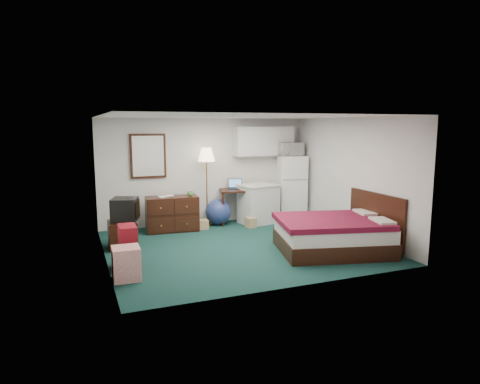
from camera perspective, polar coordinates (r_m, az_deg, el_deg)
name	(u,v)px	position (r m, az deg, el deg)	size (l,w,h in m)	color
floor	(240,246)	(8.40, 0.01, -7.26)	(5.00, 4.50, 0.01)	#103030
ceiling	(240,116)	(8.07, 0.01, 10.06)	(5.00, 4.50, 0.01)	silver
walls	(240,183)	(8.14, 0.01, 1.23)	(5.01, 4.51, 2.50)	silver
mirror	(148,156)	(9.87, -12.16, 4.72)	(0.80, 0.06, 1.00)	white
upper_cabinets	(264,141)	(10.55, 3.18, 6.79)	(1.50, 0.35, 0.70)	silver
headboard	(376,218)	(8.70, 17.68, -3.38)	(0.06, 1.56, 1.00)	black
dresser	(172,214)	(9.63, -9.04, -2.88)	(1.14, 0.52, 0.78)	black
floor_lamp	(207,187)	(9.98, -4.45, 0.67)	(0.40, 0.40, 1.82)	#B8843B
desk	(234,206)	(10.27, -0.83, -1.90)	(0.65, 0.65, 0.82)	black
exercise_ball	(218,212)	(10.13, -2.91, -2.67)	(0.61, 0.61, 0.61)	navy
kitchen_counter	(258,204)	(10.27, 2.45, -1.67)	(0.83, 0.63, 0.91)	silver
fridge	(291,187)	(10.79, 6.85, 0.63)	(0.65, 0.65, 1.59)	white
bed	(333,235)	(8.18, 12.25, -5.65)	(1.94, 1.52, 0.62)	#460B16
tv_stand	(122,234)	(8.56, -15.40, -5.48)	(0.51, 0.56, 0.51)	black
suitcase	(128,247)	(7.35, -14.72, -7.05)	(0.27, 0.44, 0.71)	maroon
retail_box	(126,263)	(6.83, -14.92, -9.18)	(0.41, 0.41, 0.51)	white
file_bin	(174,226)	(9.61, -8.75, -4.46)	(0.38, 0.28, 0.27)	slate
cardboard_box_a	(202,224)	(9.77, -5.08, -4.33)	(0.25, 0.21, 0.21)	olive
cardboard_box_b	(251,222)	(9.89, 1.43, -4.08)	(0.19, 0.23, 0.23)	olive
laptop	(235,184)	(10.21, -0.61, 1.03)	(0.34, 0.27, 0.23)	black
crt_tv	(125,209)	(8.51, -15.10, -2.26)	(0.48, 0.52, 0.44)	black
microwave	(290,147)	(10.64, 6.65, 5.92)	(0.60, 0.33, 0.41)	white
book_a	(158,192)	(9.47, -10.83, -0.03)	(0.17, 0.02, 0.23)	olive
book_b	(166,192)	(9.58, -9.88, 0.07)	(0.16, 0.02, 0.22)	olive
mug	(190,193)	(9.54, -6.65, -0.16)	(0.13, 0.11, 0.13)	#4E8A42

